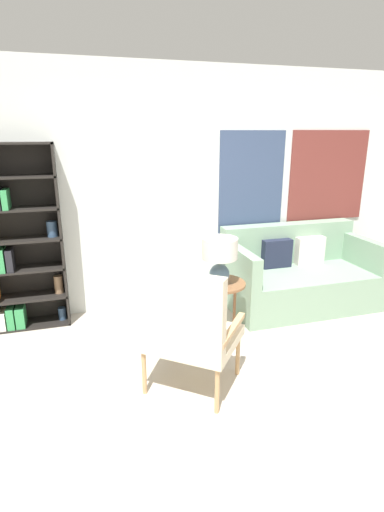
# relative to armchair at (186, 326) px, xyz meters

# --- Properties ---
(ground_plane) EXTENTS (14.00, 14.00, 0.00)m
(ground_plane) POSITION_rel_armchair_xyz_m (0.17, -0.24, -0.59)
(ground_plane) COLOR #B2A899
(wall_back) EXTENTS (6.40, 0.08, 2.70)m
(wall_back) POSITION_rel_armchair_xyz_m (0.24, 1.79, 0.76)
(wall_back) COLOR silver
(wall_back) RESTS_ON ground_plane
(armchair) EXTENTS (0.92, 0.91, 1.05)m
(armchair) POSITION_rel_armchair_xyz_m (0.00, 0.00, 0.00)
(armchair) COLOR tan
(armchair) RESTS_ON ground_plane
(couch) EXTENTS (1.72, 0.93, 0.92)m
(couch) POSITION_rel_armchair_xyz_m (1.76, 1.32, -0.25)
(couch) COLOR gray
(couch) RESTS_ON ground_plane
(side_table) EXTENTS (0.51, 0.51, 0.56)m
(side_table) POSITION_rel_armchair_xyz_m (0.59, 0.85, -0.09)
(side_table) COLOR brown
(side_table) RESTS_ON ground_plane
(table_lamp) EXTENTS (0.34, 0.34, 0.46)m
(table_lamp) POSITION_rel_armchair_xyz_m (0.57, 0.81, 0.27)
(table_lamp) COLOR slate
(table_lamp) RESTS_ON side_table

